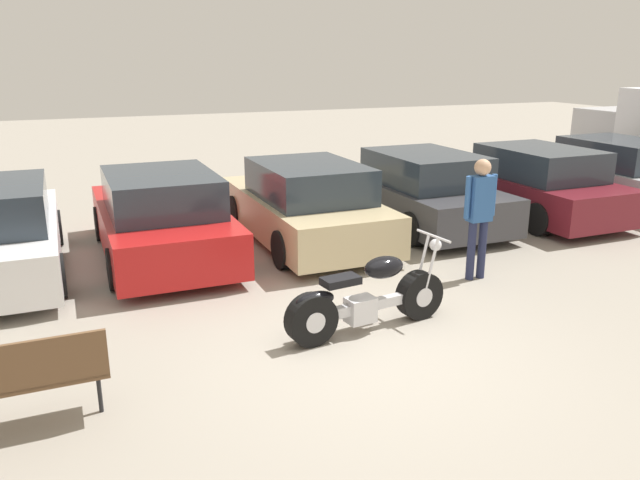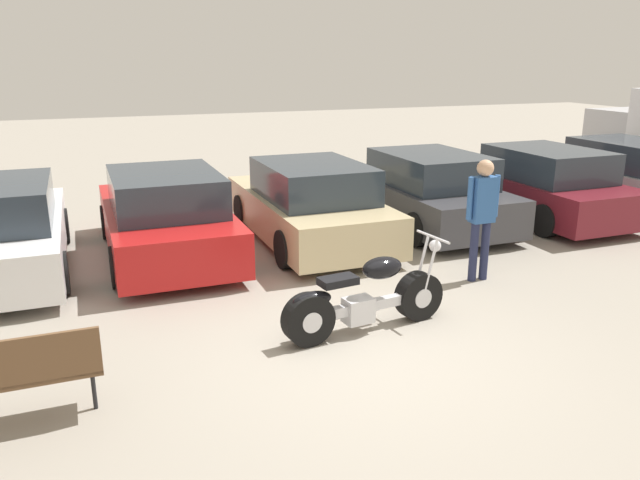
{
  "view_description": "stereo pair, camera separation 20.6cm",
  "coord_description": "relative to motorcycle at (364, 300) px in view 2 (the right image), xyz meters",
  "views": [
    {
      "loc": [
        -2.94,
        -5.61,
        3.16
      ],
      "look_at": [
        0.07,
        1.6,
        0.85
      ],
      "focal_mm": 35.0,
      "sensor_mm": 36.0,
      "label": 1
    },
    {
      "loc": [
        -2.75,
        -5.68,
        3.16
      ],
      "look_at": [
        0.07,
        1.6,
        0.85
      ],
      "focal_mm": 35.0,
      "sensor_mm": 36.0,
      "label": 2
    }
  ],
  "objects": [
    {
      "name": "parked_car_dark_grey",
      "position": [
        3.18,
        4.06,
        0.25
      ],
      "size": [
        1.92,
        4.29,
        1.42
      ],
      "color": "#3D3D42",
      "rests_on": "ground_plane"
    },
    {
      "name": "parked_car_champagne",
      "position": [
        0.71,
        3.8,
        0.25
      ],
      "size": [
        1.92,
        4.29,
        1.42
      ],
      "color": "#C6B284",
      "rests_on": "ground_plane"
    },
    {
      "name": "motorcycle",
      "position": [
        0.0,
        0.0,
        0.0
      ],
      "size": [
        2.15,
        0.65,
        1.06
      ],
      "color": "black",
      "rests_on": "ground_plane"
    },
    {
      "name": "ground_plane",
      "position": [
        -0.2,
        -0.51,
        -0.4
      ],
      "size": [
        60.0,
        60.0,
        0.0
      ],
      "primitive_type": "plane",
      "color": "gray"
    },
    {
      "name": "person_standing",
      "position": [
        2.31,
        1.01,
        0.66
      ],
      "size": [
        0.52,
        0.24,
        1.77
      ],
      "color": "#232847",
      "rests_on": "ground_plane"
    },
    {
      "name": "park_bench",
      "position": [
        -3.75,
        -0.74,
        0.14
      ],
      "size": [
        1.61,
        0.41,
        0.89
      ],
      "color": "brown",
      "rests_on": "ground_plane"
    },
    {
      "name": "parked_car_maroon",
      "position": [
        5.65,
        3.75,
        0.25
      ],
      "size": [
        1.92,
        4.29,
        1.42
      ],
      "color": "maroon",
      "rests_on": "ground_plane"
    },
    {
      "name": "parked_car_red",
      "position": [
        -1.76,
        3.84,
        0.25
      ],
      "size": [
        1.92,
        4.29,
        1.42
      ],
      "color": "red",
      "rests_on": "ground_plane"
    },
    {
      "name": "parked_car_silver",
      "position": [
        8.11,
        4.04,
        0.25
      ],
      "size": [
        1.92,
        4.29,
        1.42
      ],
      "color": "#BCBCC1",
      "rests_on": "ground_plane"
    }
  ]
}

